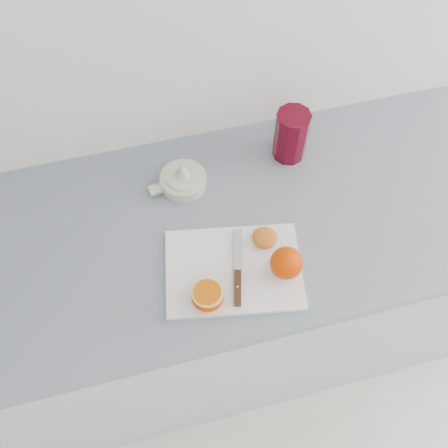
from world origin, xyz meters
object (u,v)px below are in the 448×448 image
counter (241,288)px  citrus_juicer (183,179)px  half_orange (208,296)px  cutting_board (234,269)px  red_tumbler (291,137)px

counter → citrus_juicer: (-0.13, 0.14, 0.47)m
counter → half_orange: size_ratio=34.00×
cutting_board → half_orange: size_ratio=4.30×
cutting_board → citrus_juicer: (-0.06, 0.28, 0.02)m
counter → cutting_board: size_ratio=7.91×
citrus_juicer → red_tumbler: bearing=5.8°
citrus_juicer → red_tumbler: (0.30, 0.03, 0.05)m
citrus_juicer → counter: bearing=-45.6°
cutting_board → red_tumbler: size_ratio=2.15×
cutting_board → half_orange: (-0.08, -0.06, 0.03)m
citrus_juicer → cutting_board: bearing=-77.4°
cutting_board → half_orange: bearing=-140.8°
citrus_juicer → red_tumbler: red_tumbler is taller
cutting_board → red_tumbler: 0.40m
cutting_board → counter: bearing=63.1°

